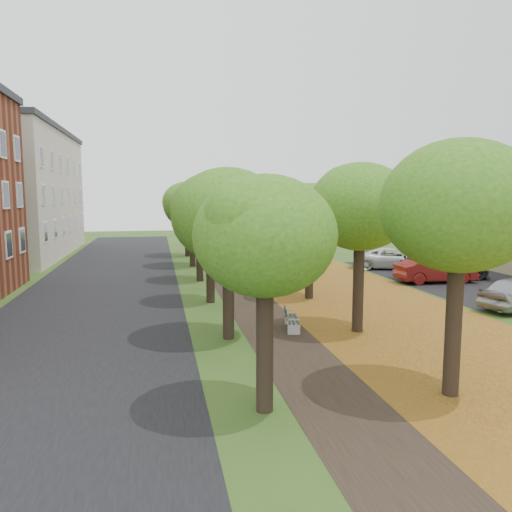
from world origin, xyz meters
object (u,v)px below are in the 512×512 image
car_white (391,258)px  car_red (436,270)px  car_grey (444,266)px  bench (291,319)px

car_white → car_red: bearing=-163.1°
car_red → car_white: bearing=1.2°
car_white → car_grey: bearing=-148.4°
car_grey → car_red: bearing=133.7°
car_red → car_white: size_ratio=0.90×
bench → car_grey: 15.00m
car_red → car_white: (0.00, 5.55, -0.05)m
car_red → car_grey: 1.57m
bench → car_white: car_white is taller
bench → car_red: car_red is taller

